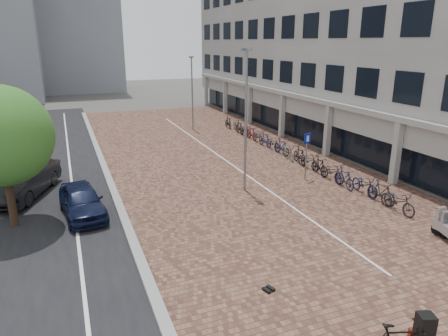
{
  "coord_description": "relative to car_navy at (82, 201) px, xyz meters",
  "views": [
    {
      "loc": [
        -6.97,
        -11.68,
        7.2
      ],
      "look_at": [
        0.0,
        6.0,
        1.3
      ],
      "focal_mm": 32.75,
      "sensor_mm": 36.0,
      "label": 1
    }
  ],
  "objects": [
    {
      "name": "ground",
      "position": [
        6.67,
        -5.7,
        -0.68
      ],
      "size": [
        140.0,
        140.0,
        0.0
      ],
      "primitive_type": "plane",
      "color": "#474442",
      "rests_on": "ground"
    },
    {
      "name": "plaza_brick",
      "position": [
        8.67,
        6.3,
        -0.67
      ],
      "size": [
        14.5,
        42.0,
        0.04
      ],
      "primitive_type": "cube",
      "color": "brown",
      "rests_on": "ground"
    },
    {
      "name": "street_asphalt",
      "position": [
        -2.33,
        6.3,
        -0.67
      ],
      "size": [
        8.0,
        50.0,
        0.03
      ],
      "primitive_type": "cube",
      "color": "black",
      "rests_on": "ground"
    },
    {
      "name": "curb",
      "position": [
        1.57,
        6.3,
        -0.61
      ],
      "size": [
        0.35,
        42.0,
        0.14
      ],
      "primitive_type": "cube",
      "color": "gray",
      "rests_on": "ground"
    },
    {
      "name": "lane_line",
      "position": [
        -0.33,
        6.3,
        -0.66
      ],
      "size": [
        0.12,
        44.0,
        0.0
      ],
      "primitive_type": "cube",
      "color": "white",
      "rests_on": "street_asphalt"
    },
    {
      "name": "parking_line",
      "position": [
        8.87,
        6.3,
        -0.64
      ],
      "size": [
        0.1,
        30.0,
        0.0
      ],
      "primitive_type": "cube",
      "color": "white",
      "rests_on": "plaza_brick"
    },
    {
      "name": "office_building",
      "position": [
        19.64,
        10.3,
        7.77
      ],
      "size": [
        8.4,
        40.0,
        15.0
      ],
      "color": "#A1A19B",
      "rests_on": "ground"
    },
    {
      "name": "car_navy",
      "position": [
        0.0,
        0.0,
        0.0
      ],
      "size": [
        2.05,
        4.14,
        1.36
      ],
      "primitive_type": "imported",
      "rotation": [
        0.0,
        0.0,
        0.12
      ],
      "color": "black",
      "rests_on": "ground"
    },
    {
      "name": "car_dark",
      "position": [
        -2.45,
        3.45,
        0.14
      ],
      "size": [
        3.39,
        5.22,
        1.63
      ],
      "primitive_type": "imported",
      "rotation": [
        0.0,
        0.0,
        -0.37
      ],
      "color": "black",
      "rests_on": "ground"
    },
    {
      "name": "shoes",
      "position": [
        4.86,
        -7.99,
        -0.63
      ],
      "size": [
        0.49,
        0.44,
        0.1
      ],
      "primitive_type": null,
      "rotation": [
        0.0,
        0.0,
        0.28
      ],
      "color": "black",
      "rests_on": "ground"
    },
    {
      "name": "parking_sign",
      "position": [
        11.55,
        0.62,
        1.05
      ],
      "size": [
        0.51,
        0.23,
        2.56
      ],
      "rotation": [
        0.0,
        0.0,
        0.36
      ],
      "color": "slate",
      "rests_on": "ground"
    },
    {
      "name": "lamp_near",
      "position": [
        7.79,
        0.27,
        2.75
      ],
      "size": [
        0.12,
        0.12,
        6.85
      ],
      "primitive_type": "cylinder",
      "color": "slate",
      "rests_on": "ground"
    },
    {
      "name": "lamp_far",
      "position": [
        9.81,
        15.5,
        2.32
      ],
      "size": [
        0.12,
        0.12,
        6.0
      ],
      "primitive_type": "cylinder",
      "color": "gray",
      "rests_on": "ground"
    },
    {
      "name": "street_tree",
      "position": [
        -2.57,
        0.04,
        2.95
      ],
      "size": [
        3.92,
        3.92,
        5.71
      ],
      "color": "#382619",
      "rests_on": "ground"
    },
    {
      "name": "bike_row",
      "position": [
        12.86,
        4.95,
        -0.16
      ],
      "size": [
        1.35,
        21.43,
        1.05
      ],
      "color": "black",
      "rests_on": "ground"
    }
  ]
}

